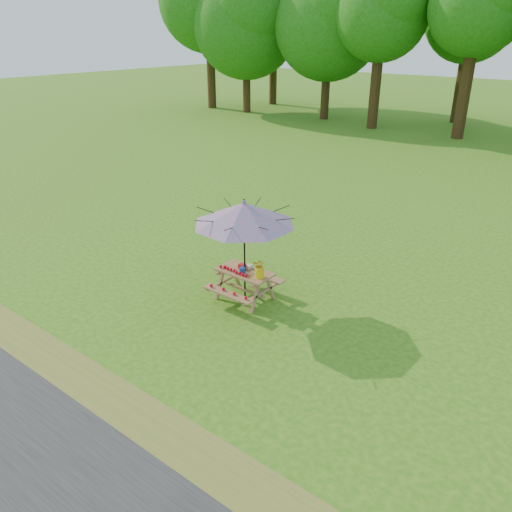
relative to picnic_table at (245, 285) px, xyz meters
The scene contains 7 objects.
ground 3.44m from the picnic_table, 19.70° to the right, with size 120.00×120.00×0.00m, color #2E6E15.
drygrass_strip 5.12m from the picnic_table, 50.79° to the right, with size 120.00×1.20×0.01m, color olive.
picnic_table is the anchor object (origin of this frame).
patio_umbrella 1.62m from the picnic_table, 84.81° to the left, with size 2.66×2.66×2.25m.
produce_bins 0.40m from the picnic_table, 164.87° to the left, with size 0.28×0.41×0.13m.
tomatoes_row 0.44m from the picnic_table, 130.12° to the right, with size 0.77×0.13×0.07m, color red, non-canonical shape.
flower_bucket 0.70m from the picnic_table, ahead, with size 0.31×0.28×0.41m.
Camera 1 is at (2.73, -6.14, 5.30)m, focal length 35.00 mm.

